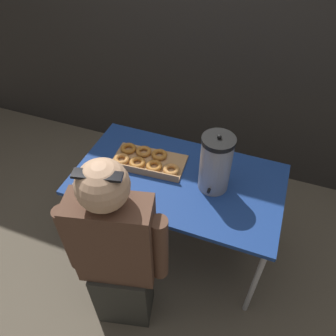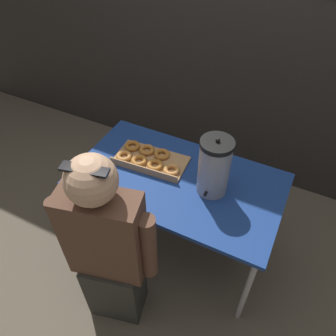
{
  "view_description": "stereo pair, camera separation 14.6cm",
  "coord_description": "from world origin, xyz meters",
  "px_view_note": "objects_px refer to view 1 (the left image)",
  "views": [
    {
      "loc": [
        0.43,
        -1.31,
        2.13
      ],
      "look_at": [
        -0.07,
        0.0,
        0.77
      ],
      "focal_mm": 35.0,
      "sensor_mm": 36.0,
      "label": 1
    },
    {
      "loc": [
        0.56,
        -1.25,
        2.13
      ],
      "look_at": [
        -0.07,
        0.0,
        0.77
      ],
      "focal_mm": 35.0,
      "sensor_mm": 36.0,
      "label": 2
    }
  ],
  "objects_px": {
    "cell_phone": "(86,180)",
    "person_seated": "(117,256)",
    "coffee_urn": "(216,163)",
    "donut_box": "(147,160)"
  },
  "relations": [
    {
      "from": "coffee_urn",
      "to": "person_seated",
      "type": "distance_m",
      "value": 0.72
    },
    {
      "from": "donut_box",
      "to": "coffee_urn",
      "type": "relative_size",
      "value": 1.24
    },
    {
      "from": "donut_box",
      "to": "cell_phone",
      "type": "height_order",
      "value": "donut_box"
    },
    {
      "from": "donut_box",
      "to": "person_seated",
      "type": "xyz_separation_m",
      "value": [
        0.1,
        -0.62,
        -0.1
      ]
    },
    {
      "from": "cell_phone",
      "to": "person_seated",
      "type": "distance_m",
      "value": 0.52
    },
    {
      "from": "coffee_urn",
      "to": "donut_box",
      "type": "bearing_deg",
      "value": 174.31
    },
    {
      "from": "coffee_urn",
      "to": "cell_phone",
      "type": "distance_m",
      "value": 0.78
    },
    {
      "from": "donut_box",
      "to": "coffee_urn",
      "type": "bearing_deg",
      "value": -9.41
    },
    {
      "from": "cell_phone",
      "to": "person_seated",
      "type": "xyz_separation_m",
      "value": [
        0.38,
        -0.35,
        -0.09
      ]
    },
    {
      "from": "donut_box",
      "to": "coffee_urn",
      "type": "xyz_separation_m",
      "value": [
        0.44,
        -0.04,
        0.16
      ]
    }
  ]
}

